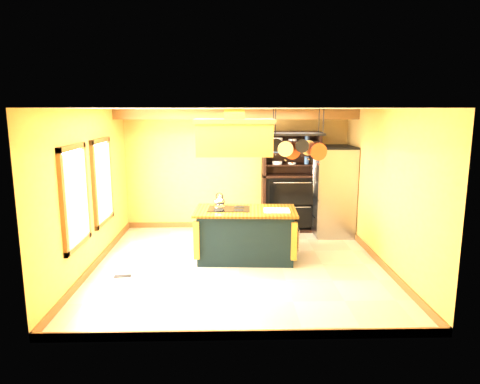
{
  "coord_description": "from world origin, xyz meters",
  "views": [
    {
      "loc": [
        -0.15,
        -7.13,
        2.68
      ],
      "look_at": [
        0.03,
        0.3,
        1.25
      ],
      "focal_mm": 32.0,
      "sensor_mm": 36.0,
      "label": 1
    }
  ],
  "objects_px": {
    "range_hood": "(234,136)",
    "hutch": "(290,192)",
    "kitchen_island": "(245,234)",
    "pot_rack": "(298,141)",
    "refrigerator": "(332,193)"
  },
  "relations": [
    {
      "from": "range_hood",
      "to": "refrigerator",
      "type": "distance_m",
      "value": 2.97
    },
    {
      "from": "kitchen_island",
      "to": "range_hood",
      "type": "relative_size",
      "value": 1.36
    },
    {
      "from": "kitchen_island",
      "to": "range_hood",
      "type": "height_order",
      "value": "range_hood"
    },
    {
      "from": "refrigerator",
      "to": "hutch",
      "type": "relative_size",
      "value": 0.85
    },
    {
      "from": "refrigerator",
      "to": "hutch",
      "type": "height_order",
      "value": "hutch"
    },
    {
      "from": "range_hood",
      "to": "pot_rack",
      "type": "height_order",
      "value": "same"
    },
    {
      "from": "range_hood",
      "to": "pot_rack",
      "type": "bearing_deg",
      "value": 0.0
    },
    {
      "from": "range_hood",
      "to": "hutch",
      "type": "height_order",
      "value": "range_hood"
    },
    {
      "from": "pot_rack",
      "to": "hutch",
      "type": "relative_size",
      "value": 0.45
    },
    {
      "from": "refrigerator",
      "to": "hutch",
      "type": "distance_m",
      "value": 0.95
    },
    {
      "from": "pot_rack",
      "to": "refrigerator",
      "type": "distance_m",
      "value": 2.25
    },
    {
      "from": "hutch",
      "to": "pot_rack",
      "type": "bearing_deg",
      "value": -94.6
    },
    {
      "from": "range_hood",
      "to": "pot_rack",
      "type": "relative_size",
      "value": 1.38
    },
    {
      "from": "range_hood",
      "to": "refrigerator",
      "type": "xyz_separation_m",
      "value": [
        2.14,
        1.58,
        -1.32
      ]
    },
    {
      "from": "refrigerator",
      "to": "hutch",
      "type": "xyz_separation_m",
      "value": [
        -0.87,
        0.36,
        -0.06
      ]
    }
  ]
}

